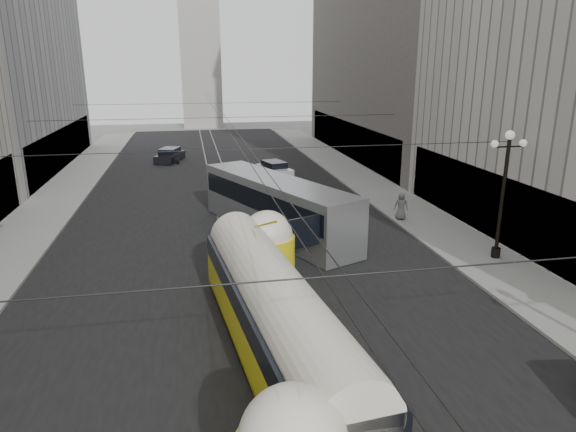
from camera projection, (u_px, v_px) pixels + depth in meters
name	position (u px, v px, depth m)	size (l,w,h in m)	color
road	(225.00, 200.00, 37.34)	(20.00, 85.00, 0.02)	black
sidewalk_left	(61.00, 195.00, 38.45)	(4.00, 72.00, 0.15)	gray
sidewalk_right	(366.00, 182.00, 42.78)	(4.00, 72.00, 0.15)	gray
rail_left	(214.00, 201.00, 37.20)	(0.12, 85.00, 0.04)	gray
rail_right	(235.00, 200.00, 37.47)	(0.12, 85.00, 0.04)	gray
distant_tower	(199.00, 27.00, 77.83)	(6.00, 6.00, 31.36)	#B2AFA8
lamppost_right_mid	(504.00, 188.00, 24.89)	(1.86, 0.44, 6.37)	black
catenary	(224.00, 120.00, 34.74)	(25.00, 72.00, 0.23)	black
streetcar	(275.00, 315.00, 16.72)	(3.89, 15.42, 3.38)	yellow
city_bus	(276.00, 204.00, 29.64)	(7.47, 13.11, 3.21)	gray
sedan_white_far	(274.00, 169.00, 45.26)	(2.90, 4.56, 1.34)	silver
sedan_dark_far	(170.00, 155.00, 52.05)	(3.08, 4.75, 1.39)	black
pedestrian_sidewalk_right	(401.00, 206.00, 32.01)	(0.85, 0.52, 1.75)	slate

